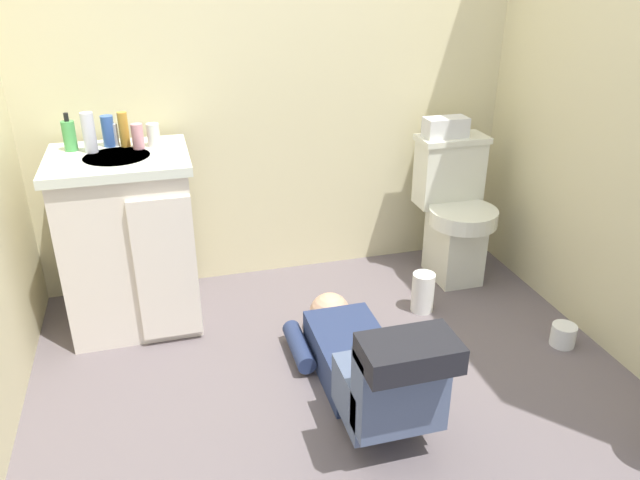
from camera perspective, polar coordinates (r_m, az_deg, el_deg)
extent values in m
cube|color=#655A5E|center=(2.62, 1.48, -13.42)|extent=(2.95, 3.10, 0.04)
cube|color=beige|center=(3.13, -4.33, 17.57)|extent=(2.61, 0.08, 2.40)
cube|color=silver|center=(3.36, 12.33, -0.44)|extent=(0.22, 0.30, 0.38)
cylinder|color=silver|center=(3.24, 13.11, 2.15)|extent=(0.35, 0.35, 0.08)
cube|color=silver|center=(3.33, 11.89, 6.08)|extent=(0.34, 0.17, 0.34)
cube|color=silver|center=(3.28, 12.18, 9.13)|extent=(0.36, 0.19, 0.03)
cube|color=silver|center=(2.95, -17.20, -0.45)|extent=(0.56, 0.48, 0.78)
cube|color=silver|center=(2.81, -18.27, 7.11)|extent=(0.60, 0.52, 0.04)
cylinder|color=silver|center=(2.79, -18.26, 6.89)|extent=(0.28, 0.28, 0.05)
cube|color=silver|center=(2.73, -14.03, -2.71)|extent=(0.26, 0.03, 0.66)
cylinder|color=silver|center=(2.92, -18.40, 9.22)|extent=(0.02, 0.02, 0.10)
cube|color=navy|center=(2.61, 2.98, -10.65)|extent=(0.29, 0.52, 0.17)
sphere|color=tan|center=(2.87, 0.91, -6.77)|extent=(0.19, 0.19, 0.19)
cube|color=slate|center=(2.29, 5.94, -13.79)|extent=(0.31, 0.28, 0.20)
cube|color=slate|center=(2.11, 7.48, -13.53)|extent=(0.31, 0.12, 0.32)
cube|color=black|center=(1.97, 8.27, -10.35)|extent=(0.31, 0.19, 0.09)
cylinder|color=navy|center=(2.71, -1.98, -9.80)|extent=(0.08, 0.30, 0.08)
cube|color=silver|center=(3.24, 11.56, 10.20)|extent=(0.22, 0.11, 0.10)
cylinder|color=#4BA552|center=(2.92, -22.19, 8.91)|extent=(0.06, 0.06, 0.13)
cylinder|color=black|center=(2.90, -22.46, 10.48)|extent=(0.02, 0.02, 0.04)
cylinder|color=silver|center=(2.86, -20.61, 9.29)|extent=(0.05, 0.05, 0.17)
cylinder|color=#3A65BD|center=(2.93, -19.02, 9.52)|extent=(0.06, 0.06, 0.14)
cylinder|color=gold|center=(2.90, -17.72, 9.73)|extent=(0.04, 0.04, 0.15)
cylinder|color=pink|center=(2.85, -16.54, 9.20)|extent=(0.05, 0.05, 0.11)
cylinder|color=silver|center=(2.87, -15.18, 9.38)|extent=(0.06, 0.06, 0.10)
cylinder|color=white|center=(3.06, 9.51, -4.80)|extent=(0.11, 0.11, 0.20)
cylinder|color=white|center=(3.00, 21.61, -8.19)|extent=(0.11, 0.11, 0.10)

